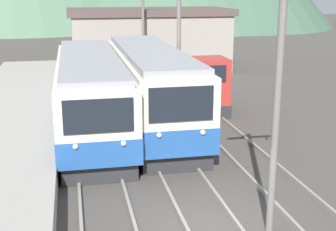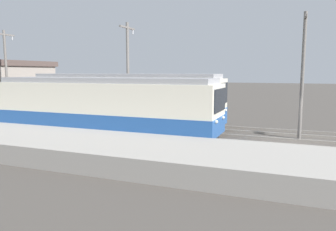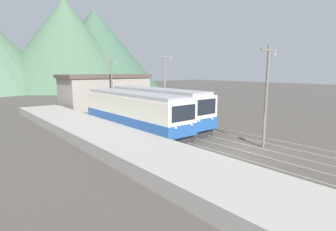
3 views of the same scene
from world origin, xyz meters
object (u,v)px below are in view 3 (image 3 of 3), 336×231
at_px(shunting_locomotive, 161,108).
at_px(catenary_mast_near, 266,93).
at_px(commuter_train_center, 156,109).
at_px(commuter_train_left, 133,113).
at_px(catenary_mast_mid, 165,86).
at_px(catenary_mast_far, 112,82).

distance_m(shunting_locomotive, catenary_mast_near, 13.83).
xyz_separation_m(commuter_train_center, shunting_locomotive, (3.00, 2.97, -0.52)).
xyz_separation_m(commuter_train_left, commuter_train_center, (2.80, 0.23, 0.08)).
bearing_deg(catenary_mast_mid, commuter_train_left, -169.55).
relative_size(commuter_train_center, catenary_mast_mid, 1.79).
height_order(commuter_train_center, catenary_mast_mid, catenary_mast_mid).
xyz_separation_m(catenary_mast_mid, catenary_mast_far, (0.00, 11.08, 0.00)).
height_order(shunting_locomotive, catenary_mast_near, catenary_mast_near).
distance_m(commuter_train_center, catenary_mast_near, 10.84).
bearing_deg(catenary_mast_far, commuter_train_center, -97.38).
xyz_separation_m(commuter_train_left, catenary_mast_far, (4.31, 11.87, 2.25)).
distance_m(commuter_train_center, catenary_mast_mid, 2.70).
bearing_deg(catenary_mast_far, catenary_mast_mid, -90.00).
bearing_deg(commuter_train_left, commuter_train_center, 4.67).
height_order(commuter_train_left, shunting_locomotive, commuter_train_left).
height_order(shunting_locomotive, catenary_mast_far, catenary_mast_far).
distance_m(commuter_train_left, shunting_locomotive, 6.64).
relative_size(catenary_mast_near, catenary_mast_far, 1.00).
xyz_separation_m(commuter_train_left, shunting_locomotive, (5.80, 3.20, -0.43)).
xyz_separation_m(commuter_train_center, catenary_mast_near, (1.51, -10.51, 2.16)).
xyz_separation_m(commuter_train_center, catenary_mast_mid, (1.51, 0.57, 2.16)).
relative_size(commuter_train_left, catenary_mast_near, 1.85).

